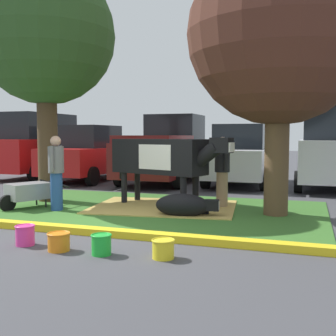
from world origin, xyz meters
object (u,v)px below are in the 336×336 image
Objects in this scene: bucket_pink at (25,235)px; person_visitor_near at (56,171)px; sedan_silver at (242,156)px; bucket_yellow at (163,248)px; shade_tree_right at (279,34)px; pickup_truck_black at (168,151)px; wheelbarrow at (28,192)px; suv_dark_grey at (38,145)px; calf_lying at (184,205)px; suv_black at (332,148)px; cow_holstein at (162,157)px; bucket_orange at (59,241)px; sedan_red at (90,154)px; bucket_green at (101,244)px; shade_tree_left at (45,36)px; person_handler at (222,170)px.

person_visitor_near is at bearing 114.23° from bucket_pink.
sedan_silver reaches higher than person_visitor_near.
bucket_yellow is 0.07× the size of sedan_silver.
shade_tree_right is 17.34× the size of bucket_yellow.
bucket_pink is (-3.42, -3.64, -3.53)m from shade_tree_right.
bucket_pink is at bearing -85.35° from pickup_truck_black.
bucket_yellow is at bearing -37.60° from person_visitor_near.
bucket_yellow is at bearing -108.46° from shade_tree_right.
suv_dark_grey reaches higher than wheelbarrow.
shade_tree_right is 3.95m from calf_lying.
suv_black reaches higher than pickup_truck_black.
cow_holstein is 4.23m from bucket_yellow.
bucket_yellow is at bearing -70.45° from cow_holstein.
pickup_truck_black reaches higher than person_visitor_near.
bucket_yellow is 0.06× the size of pickup_truck_black.
bucket_yellow is (3.40, -2.62, -0.75)m from person_visitor_near.
sedan_silver is (1.25, 9.01, 0.85)m from bucket_orange.
suv_black reaches higher than bucket_yellow.
bucket_yellow is (1.37, -3.86, -1.02)m from cow_holstein.
sedan_red is 8.33m from suv_black.
shade_tree_right reaches higher than wheelbarrow.
sedan_red is (2.62, -0.52, -0.29)m from suv_dark_grey.
shade_tree_right reaches higher than cow_holstein.
suv_dark_grey is 1.00× the size of suv_black.
bucket_yellow is (0.87, 0.11, -0.01)m from bucket_green.
suv_dark_grey reaches higher than bucket_yellow.
sedan_silver is at bearing 5.35° from sedan_red.
person_visitor_near is 4.90× the size of bucket_orange.
shade_tree_left reaches higher than person_visitor_near.
bucket_pink is 1.34m from bucket_green.
cow_holstein is at bearing 77.83° from bucket_pink.
shade_tree_right is 1.26× the size of sedan_red.
shade_tree_left is 3.60× the size of person_handler.
suv_black reaches higher than person_visitor_near.
person_handler is 5.06× the size of bucket_yellow.
bucket_green is 9.05m from sedan_silver.
suv_dark_grey is 1.05× the size of sedan_red.
suv_black is at bearing -0.56° from sedan_silver.
shade_tree_right reaches higher than bucket_pink.
calf_lying is 7.65m from sedan_red.
suv_black is at bearing 3.35° from sedan_red.
shade_tree_right is at bearing -5.50° from cow_holstein.
shade_tree_right is at bearing 53.61° from bucket_orange.
shade_tree_left is 7.26m from sedan_silver.
shade_tree_left reaches higher than sedan_silver.
person_visitor_near is 6.99m from sedan_silver.
bucket_orange is 9.17m from pickup_truck_black.
suv_black is (3.07, 6.00, 1.03)m from calf_lying.
sedan_red is (-1.60, 5.71, 0.60)m from wheelbarrow.
suv_black is at bearing 61.52° from person_handler.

